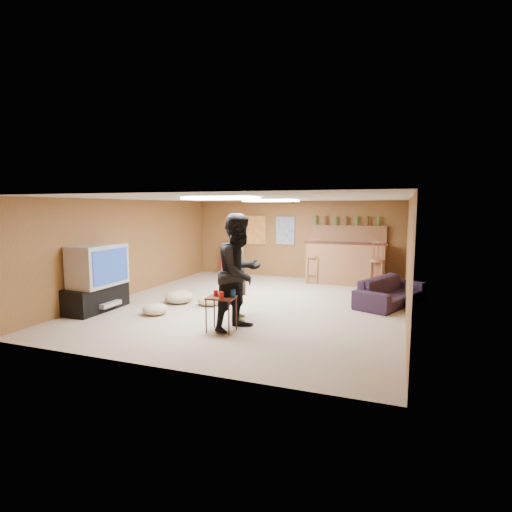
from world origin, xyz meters
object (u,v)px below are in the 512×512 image
(person_olive, at_px, (238,272))
(sofa, at_px, (391,291))
(tv_body, at_px, (98,265))
(bar_counter, at_px, (345,263))
(tray_table, at_px, (221,314))
(person_black, at_px, (240,272))

(person_olive, xyz_separation_m, sofa, (2.55, 2.13, -0.60))
(tv_body, xyz_separation_m, bar_counter, (4.15, 4.45, -0.35))
(person_olive, relative_size, sofa, 0.92)
(tray_table, bearing_deg, person_black, 42.31)
(person_black, relative_size, sofa, 1.01)
(bar_counter, relative_size, tray_table, 3.45)
(bar_counter, bearing_deg, sofa, -58.48)
(person_olive, height_order, tray_table, person_olive)
(tv_body, relative_size, sofa, 0.58)
(bar_counter, bearing_deg, person_black, -103.39)
(tray_table, bearing_deg, person_olive, 90.81)
(person_black, relative_size, tray_table, 3.32)
(tv_body, distance_m, tray_table, 2.90)
(tv_body, bearing_deg, sofa, 24.98)
(sofa, bearing_deg, person_olive, 153.08)
(person_olive, relative_size, tray_table, 3.03)
(tv_body, distance_m, sofa, 5.93)
(person_olive, bearing_deg, tray_table, 156.51)
(person_black, distance_m, tray_table, 0.75)
(bar_counter, relative_size, sofa, 1.05)
(person_olive, bearing_deg, bar_counter, -42.55)
(bar_counter, height_order, person_black, person_black)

